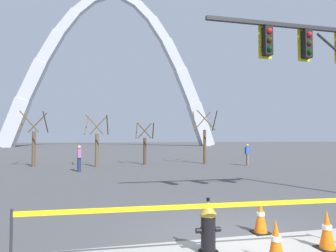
{
  "coord_description": "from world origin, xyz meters",
  "views": [
    {
      "loc": [
        -2.64,
        -5.6,
        2.07
      ],
      "look_at": [
        -0.23,
        5.0,
        2.5
      ],
      "focal_mm": 31.19,
      "sensor_mm": 36.0,
      "label": 1
    }
  ],
  "objects_px": {
    "traffic_cone_by_hydrant": "(261,217)",
    "traffic_cone_curb_edge": "(327,230)",
    "traffic_cone_mid_sidewalk": "(276,242)",
    "traffic_signal_gantry": "(335,70)",
    "fire_hydrant": "(208,227)",
    "pedestrian_standing_center": "(79,158)",
    "pedestrian_walking_left": "(247,154)",
    "monument_arch": "(114,77)"
  },
  "relations": [
    {
      "from": "fire_hydrant",
      "to": "traffic_cone_mid_sidewalk",
      "type": "xyz_separation_m",
      "value": [
        0.94,
        -0.64,
        -0.11
      ]
    },
    {
      "from": "traffic_cone_by_hydrant",
      "to": "traffic_signal_gantry",
      "type": "xyz_separation_m",
      "value": [
        4.04,
        2.21,
        3.91
      ]
    },
    {
      "from": "traffic_cone_curb_edge",
      "to": "traffic_signal_gantry",
      "type": "bearing_deg",
      "value": 44.85
    },
    {
      "from": "traffic_cone_by_hydrant",
      "to": "pedestrian_walking_left",
      "type": "distance_m",
      "value": 15.7
    },
    {
      "from": "traffic_cone_by_hydrant",
      "to": "traffic_cone_curb_edge",
      "type": "distance_m",
      "value": 1.31
    },
    {
      "from": "traffic_cone_by_hydrant",
      "to": "pedestrian_walking_left",
      "type": "bearing_deg",
      "value": 62.97
    },
    {
      "from": "traffic_cone_mid_sidewalk",
      "to": "traffic_cone_curb_edge",
      "type": "bearing_deg",
      "value": 14.86
    },
    {
      "from": "monument_arch",
      "to": "pedestrian_standing_center",
      "type": "distance_m",
      "value": 51.8
    },
    {
      "from": "traffic_signal_gantry",
      "to": "pedestrian_walking_left",
      "type": "height_order",
      "value": "traffic_signal_gantry"
    },
    {
      "from": "traffic_cone_by_hydrant",
      "to": "traffic_cone_mid_sidewalk",
      "type": "xyz_separation_m",
      "value": [
        -0.57,
        -1.44,
        0.0
      ]
    },
    {
      "from": "fire_hydrant",
      "to": "traffic_signal_gantry",
      "type": "xyz_separation_m",
      "value": [
        5.55,
        3.01,
        3.8
      ]
    },
    {
      "from": "traffic_cone_mid_sidewalk",
      "to": "pedestrian_walking_left",
      "type": "bearing_deg",
      "value": 63.47
    },
    {
      "from": "traffic_cone_mid_sidewalk",
      "to": "traffic_signal_gantry",
      "type": "relative_size",
      "value": 0.11
    },
    {
      "from": "pedestrian_walking_left",
      "to": "traffic_cone_curb_edge",
      "type": "bearing_deg",
      "value": -113.06
    },
    {
      "from": "fire_hydrant",
      "to": "pedestrian_standing_center",
      "type": "distance_m",
      "value": 13.88
    },
    {
      "from": "traffic_cone_mid_sidewalk",
      "to": "traffic_cone_curb_edge",
      "type": "relative_size",
      "value": 1.0
    },
    {
      "from": "traffic_cone_by_hydrant",
      "to": "traffic_cone_curb_edge",
      "type": "height_order",
      "value": "same"
    },
    {
      "from": "traffic_cone_by_hydrant",
      "to": "pedestrian_walking_left",
      "type": "relative_size",
      "value": 0.46
    },
    {
      "from": "fire_hydrant",
      "to": "pedestrian_walking_left",
      "type": "distance_m",
      "value": 17.12
    },
    {
      "from": "pedestrian_walking_left",
      "to": "pedestrian_standing_center",
      "type": "distance_m",
      "value": 11.91
    },
    {
      "from": "fire_hydrant",
      "to": "traffic_cone_mid_sidewalk",
      "type": "height_order",
      "value": "fire_hydrant"
    },
    {
      "from": "pedestrian_walking_left",
      "to": "pedestrian_standing_center",
      "type": "bearing_deg",
      "value": -173.82
    },
    {
      "from": "traffic_cone_curb_edge",
      "to": "monument_arch",
      "type": "height_order",
      "value": "monument_arch"
    },
    {
      "from": "fire_hydrant",
      "to": "traffic_cone_curb_edge",
      "type": "xyz_separation_m",
      "value": [
        2.22,
        -0.31,
        -0.11
      ]
    },
    {
      "from": "fire_hydrant",
      "to": "pedestrian_walking_left",
      "type": "xyz_separation_m",
      "value": [
        8.64,
        14.78,
        0.35
      ]
    },
    {
      "from": "traffic_signal_gantry",
      "to": "monument_arch",
      "type": "relative_size",
      "value": 0.13
    },
    {
      "from": "fire_hydrant",
      "to": "pedestrian_standing_center",
      "type": "xyz_separation_m",
      "value": [
        -3.2,
        13.5,
        0.35
      ]
    },
    {
      "from": "fire_hydrant",
      "to": "monument_arch",
      "type": "relative_size",
      "value": 0.02
    },
    {
      "from": "traffic_cone_by_hydrant",
      "to": "traffic_signal_gantry",
      "type": "bearing_deg",
      "value": 28.69
    },
    {
      "from": "fire_hydrant",
      "to": "monument_arch",
      "type": "bearing_deg",
      "value": 89.3
    },
    {
      "from": "traffic_cone_mid_sidewalk",
      "to": "pedestrian_walking_left",
      "type": "relative_size",
      "value": 0.46
    },
    {
      "from": "fire_hydrant",
      "to": "traffic_signal_gantry",
      "type": "bearing_deg",
      "value": 28.49
    },
    {
      "from": "traffic_cone_by_hydrant",
      "to": "monument_arch",
      "type": "distance_m",
      "value": 64.01
    },
    {
      "from": "monument_arch",
      "to": "pedestrian_standing_center",
      "type": "xyz_separation_m",
      "value": [
        -3.98,
        -49.34,
        -15.27
      ]
    },
    {
      "from": "traffic_signal_gantry",
      "to": "pedestrian_standing_center",
      "type": "xyz_separation_m",
      "value": [
        -8.75,
        10.48,
        -3.45
      ]
    },
    {
      "from": "traffic_cone_by_hydrant",
      "to": "traffic_signal_gantry",
      "type": "relative_size",
      "value": 0.11
    },
    {
      "from": "fire_hydrant",
      "to": "pedestrian_standing_center",
      "type": "bearing_deg",
      "value": 103.35
    },
    {
      "from": "traffic_cone_mid_sidewalk",
      "to": "monument_arch",
      "type": "relative_size",
      "value": 0.02
    },
    {
      "from": "traffic_signal_gantry",
      "to": "monument_arch",
      "type": "bearing_deg",
      "value": 94.57
    },
    {
      "from": "pedestrian_standing_center",
      "to": "fire_hydrant",
      "type": "bearing_deg",
      "value": -76.65
    },
    {
      "from": "traffic_cone_curb_edge",
      "to": "traffic_cone_by_hydrant",
      "type": "bearing_deg",
      "value": 122.67
    },
    {
      "from": "fire_hydrant",
      "to": "traffic_cone_curb_edge",
      "type": "relative_size",
      "value": 1.36
    }
  ]
}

